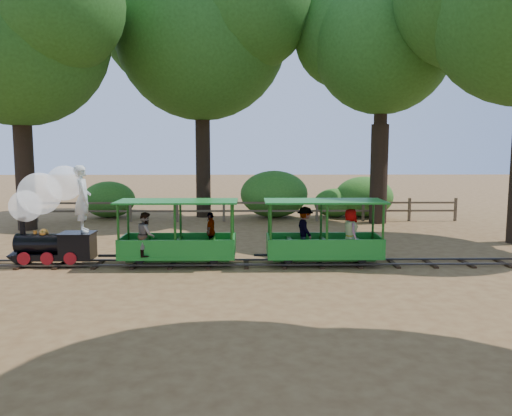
{
  "coord_description": "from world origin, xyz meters",
  "views": [
    {
      "loc": [
        0.06,
        -13.21,
        3.17
      ],
      "look_at": [
        0.27,
        0.5,
        1.49
      ],
      "focal_mm": 35.0,
      "sensor_mm": 36.0,
      "label": 1
    }
  ],
  "objects_px": {
    "carriage_front": "(176,239)",
    "locomotive": "(50,207)",
    "carriage_rear": "(323,236)",
    "fence": "(247,208)"
  },
  "relations": [
    {
      "from": "carriage_rear",
      "to": "fence",
      "type": "bearing_deg",
      "value": 104.54
    },
    {
      "from": "carriage_front",
      "to": "fence",
      "type": "bearing_deg",
      "value": 76.8
    },
    {
      "from": "carriage_front",
      "to": "locomotive",
      "type": "bearing_deg",
      "value": 177.9
    },
    {
      "from": "carriage_rear",
      "to": "fence",
      "type": "relative_size",
      "value": 0.18
    },
    {
      "from": "locomotive",
      "to": "fence",
      "type": "bearing_deg",
      "value": 56.49
    },
    {
      "from": "carriage_front",
      "to": "carriage_rear",
      "type": "distance_m",
      "value": 3.96
    },
    {
      "from": "locomotive",
      "to": "carriage_rear",
      "type": "relative_size",
      "value": 0.86
    },
    {
      "from": "carriage_rear",
      "to": "locomotive",
      "type": "bearing_deg",
      "value": 179.43
    },
    {
      "from": "carriage_rear",
      "to": "fence",
      "type": "distance_m",
      "value": 8.26
    },
    {
      "from": "carriage_front",
      "to": "fence",
      "type": "xyz_separation_m",
      "value": [
        1.89,
        8.04,
        -0.15
      ]
    }
  ]
}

